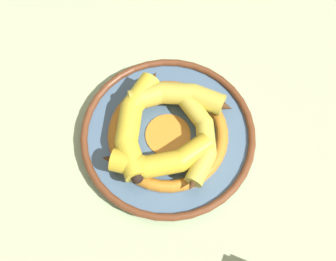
{
  "coord_description": "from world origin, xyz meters",
  "views": [
    {
      "loc": [
        0.17,
        0.25,
        0.77
      ],
      "look_at": [
        0.03,
        -0.04,
        0.04
      ],
      "focal_mm": 50.0,
      "sensor_mm": 36.0,
      "label": 1
    }
  ],
  "objects_px": {
    "banana_c": "(201,140)",
    "banana_a": "(134,123)",
    "banana_d": "(179,97)",
    "decorative_bowl": "(168,135)",
    "banana_b": "(160,160)"
  },
  "relations": [
    {
      "from": "banana_b",
      "to": "banana_d",
      "type": "bearing_deg",
      "value": 63.36
    },
    {
      "from": "decorative_bowl",
      "to": "banana_b",
      "type": "distance_m",
      "value": 0.07
    },
    {
      "from": "banana_c",
      "to": "banana_a",
      "type": "bearing_deg",
      "value": 71.39
    },
    {
      "from": "decorative_bowl",
      "to": "banana_a",
      "type": "distance_m",
      "value": 0.07
    },
    {
      "from": "banana_b",
      "to": "decorative_bowl",
      "type": "bearing_deg",
      "value": 66.0
    },
    {
      "from": "banana_b",
      "to": "banana_c",
      "type": "relative_size",
      "value": 1.13
    },
    {
      "from": "banana_a",
      "to": "banana_c",
      "type": "height_order",
      "value": "banana_a"
    },
    {
      "from": "decorative_bowl",
      "to": "banana_d",
      "type": "height_order",
      "value": "banana_d"
    },
    {
      "from": "banana_c",
      "to": "banana_d",
      "type": "distance_m",
      "value": 0.09
    },
    {
      "from": "decorative_bowl",
      "to": "banana_d",
      "type": "bearing_deg",
      "value": -134.44
    },
    {
      "from": "banana_c",
      "to": "banana_d",
      "type": "relative_size",
      "value": 0.97
    },
    {
      "from": "banana_a",
      "to": "banana_c",
      "type": "distance_m",
      "value": 0.12
    },
    {
      "from": "banana_a",
      "to": "banana_b",
      "type": "relative_size",
      "value": 0.98
    },
    {
      "from": "banana_c",
      "to": "banana_b",
      "type": "bearing_deg",
      "value": 114.65
    },
    {
      "from": "banana_a",
      "to": "decorative_bowl",
      "type": "bearing_deg",
      "value": 88.63
    }
  ]
}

